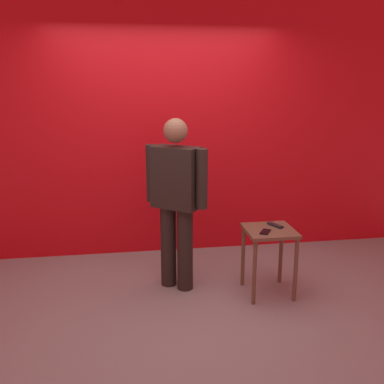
{
  "coord_description": "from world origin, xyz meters",
  "views": [
    {
      "loc": [
        -0.42,
        -3.34,
        1.92
      ],
      "look_at": [
        0.17,
        0.55,
        0.91
      ],
      "focal_mm": 40.36,
      "sensor_mm": 36.0,
      "label": 1
    }
  ],
  "objects_px": {
    "side_table": "(269,242)",
    "cell_phone": "(265,232)",
    "standing_person": "(176,196)",
    "tv_remote": "(275,225)"
  },
  "relations": [
    {
      "from": "side_table",
      "to": "cell_phone",
      "type": "distance_m",
      "value": 0.16
    },
    {
      "from": "side_table",
      "to": "cell_phone",
      "type": "xyz_separation_m",
      "value": [
        -0.07,
        -0.08,
        0.13
      ]
    },
    {
      "from": "side_table",
      "to": "standing_person",
      "type": "bearing_deg",
      "value": 162.56
    },
    {
      "from": "side_table",
      "to": "tv_remote",
      "type": "distance_m",
      "value": 0.17
    },
    {
      "from": "standing_person",
      "to": "tv_remote",
      "type": "bearing_deg",
      "value": -11.73
    },
    {
      "from": "side_table",
      "to": "cell_phone",
      "type": "bearing_deg",
      "value": -131.89
    },
    {
      "from": "standing_person",
      "to": "cell_phone",
      "type": "height_order",
      "value": "standing_person"
    },
    {
      "from": "tv_remote",
      "to": "cell_phone",
      "type": "bearing_deg",
      "value": -159.59
    },
    {
      "from": "standing_person",
      "to": "cell_phone",
      "type": "relative_size",
      "value": 11.17
    },
    {
      "from": "cell_phone",
      "to": "tv_remote",
      "type": "bearing_deg",
      "value": 78.71
    }
  ]
}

